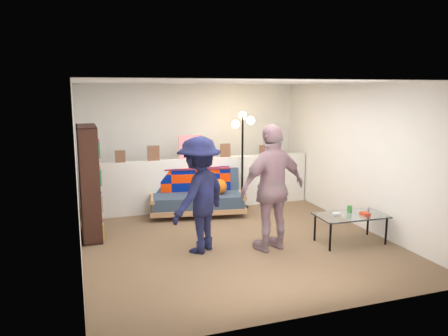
{
  "coord_description": "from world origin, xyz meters",
  "views": [
    {
      "loc": [
        -2.23,
        -6.14,
        2.32
      ],
      "look_at": [
        0.0,
        0.4,
        1.05
      ],
      "focal_mm": 35.0,
      "sensor_mm": 36.0,
      "label": 1
    }
  ],
  "objects_px": {
    "futon_sofa": "(198,196)",
    "floor_lamp": "(243,140)",
    "person_left": "(199,195)",
    "coffee_table": "(351,217)",
    "person_right": "(273,188)",
    "bookshelf": "(89,186)"
  },
  "relations": [
    {
      "from": "bookshelf",
      "to": "person_left",
      "type": "distance_m",
      "value": 1.86
    },
    {
      "from": "coffee_table",
      "to": "person_right",
      "type": "relative_size",
      "value": 0.59
    },
    {
      "from": "coffee_table",
      "to": "floor_lamp",
      "type": "xyz_separation_m",
      "value": [
        -0.84,
        2.38,
        0.92
      ]
    },
    {
      "from": "bookshelf",
      "to": "floor_lamp",
      "type": "bearing_deg",
      "value": 15.75
    },
    {
      "from": "person_left",
      "to": "person_right",
      "type": "height_order",
      "value": "person_right"
    },
    {
      "from": "coffee_table",
      "to": "futon_sofa",
      "type": "bearing_deg",
      "value": 128.85
    },
    {
      "from": "floor_lamp",
      "to": "futon_sofa",
      "type": "bearing_deg",
      "value": -170.65
    },
    {
      "from": "coffee_table",
      "to": "person_right",
      "type": "xyz_separation_m",
      "value": [
        -1.24,
        0.14,
        0.5
      ]
    },
    {
      "from": "floor_lamp",
      "to": "person_right",
      "type": "height_order",
      "value": "floor_lamp"
    },
    {
      "from": "futon_sofa",
      "to": "person_left",
      "type": "distance_m",
      "value": 1.92
    },
    {
      "from": "futon_sofa",
      "to": "floor_lamp",
      "type": "bearing_deg",
      "value": 9.35
    },
    {
      "from": "floor_lamp",
      "to": "person_left",
      "type": "relative_size",
      "value": 1.13
    },
    {
      "from": "futon_sofa",
      "to": "coffee_table",
      "type": "relative_size",
      "value": 1.72
    },
    {
      "from": "futon_sofa",
      "to": "bookshelf",
      "type": "xyz_separation_m",
      "value": [
        -1.93,
        -0.65,
        0.47
      ]
    },
    {
      "from": "futon_sofa",
      "to": "floor_lamp",
      "type": "relative_size",
      "value": 0.98
    },
    {
      "from": "coffee_table",
      "to": "person_left",
      "type": "distance_m",
      "value": 2.33
    },
    {
      "from": "coffee_table",
      "to": "person_right",
      "type": "distance_m",
      "value": 1.35
    },
    {
      "from": "futon_sofa",
      "to": "coffee_table",
      "type": "distance_m",
      "value": 2.85
    },
    {
      "from": "bookshelf",
      "to": "person_right",
      "type": "height_order",
      "value": "person_right"
    },
    {
      "from": "coffee_table",
      "to": "floor_lamp",
      "type": "distance_m",
      "value": 2.68
    },
    {
      "from": "person_left",
      "to": "coffee_table",
      "type": "bearing_deg",
      "value": 129.95
    },
    {
      "from": "floor_lamp",
      "to": "person_left",
      "type": "xyz_separation_m",
      "value": [
        -1.42,
        -1.96,
        -0.5
      ]
    }
  ]
}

